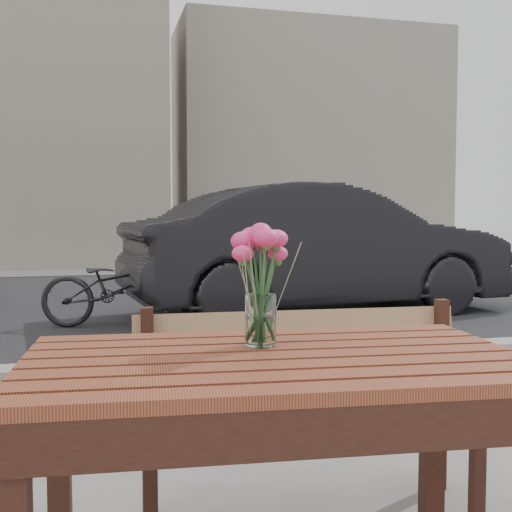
{
  "coord_description": "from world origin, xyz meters",
  "views": [
    {
      "loc": [
        -0.64,
        -1.44,
        1.12
      ],
      "look_at": [
        -0.21,
        0.26,
        1.01
      ],
      "focal_mm": 45.0,
      "sensor_mm": 36.0,
      "label": 1
    }
  ],
  "objects_px": {
    "main_table": "(275,404)",
    "bicycle": "(119,287)",
    "main_vase": "(261,270)",
    "parked_car": "(320,250)"
  },
  "relations": [
    {
      "from": "main_table",
      "to": "main_vase",
      "type": "height_order",
      "value": "main_vase"
    },
    {
      "from": "main_table",
      "to": "bicycle",
      "type": "relative_size",
      "value": 0.84
    },
    {
      "from": "main_table",
      "to": "bicycle",
      "type": "distance_m",
      "value": 5.0
    },
    {
      "from": "main_table",
      "to": "bicycle",
      "type": "xyz_separation_m",
      "value": [
        -0.2,
        4.99,
        -0.23
      ]
    },
    {
      "from": "main_table",
      "to": "main_vase",
      "type": "bearing_deg",
      "value": 98.82
    },
    {
      "from": "main_table",
      "to": "bicycle",
      "type": "bearing_deg",
      "value": 96.96
    },
    {
      "from": "main_vase",
      "to": "bicycle",
      "type": "bearing_deg",
      "value": 92.26
    },
    {
      "from": "parked_car",
      "to": "bicycle",
      "type": "xyz_separation_m",
      "value": [
        -2.28,
        -0.42,
        -0.32
      ]
    },
    {
      "from": "main_vase",
      "to": "parked_car",
      "type": "relative_size",
      "value": 0.07
    },
    {
      "from": "main_vase",
      "to": "parked_car",
      "type": "xyz_separation_m",
      "value": [
        2.09,
        5.3,
        -0.25
      ]
    }
  ]
}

